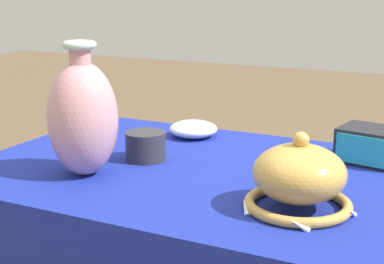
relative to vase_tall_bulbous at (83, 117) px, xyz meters
The scene contains 6 objects.
display_table 0.39m from the vase_tall_bulbous, 28.21° to the left, with size 1.23×0.78×0.77m.
vase_tall_bulbous is the anchor object (origin of this frame).
vase_dome_bell 0.53m from the vase_tall_bulbous, ahead, with size 0.23×0.23×0.17m.
mosaic_tile_box 0.73m from the vase_tall_bulbous, 34.50° to the left, with size 0.18×0.16×0.09m.
pot_squat_charcoal 0.21m from the vase_tall_bulbous, 67.79° to the left, with size 0.10×0.10×0.07m, color #2D2D33.
bowl_shallow_porcelain 0.45m from the vase_tall_bulbous, 80.05° to the left, with size 0.14×0.14×0.05m, color white.
Camera 1 is at (0.55, -1.26, 1.22)m, focal length 55.00 mm.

